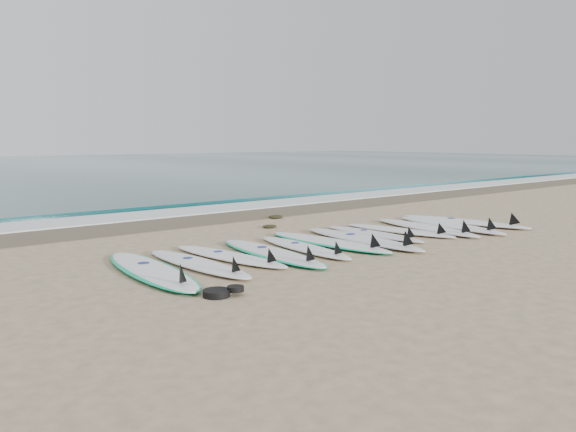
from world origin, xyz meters
TOP-DOWN VIEW (x-y plane):
  - ground at (0.00, 0.00)m, footprint 120.00×120.00m
  - wet_sand_band at (0.00, 4.10)m, footprint 120.00×1.80m
  - foam_band at (0.00, 5.50)m, footprint 120.00×1.40m
  - wave_crest at (0.00, 7.00)m, footprint 120.00×1.00m
  - surfboard_0 at (-3.65, 0.01)m, footprint 0.94×2.88m
  - surfboard_1 at (-2.94, -0.04)m, footprint 0.61×2.52m
  - surfboard_2 at (-2.29, 0.10)m, footprint 0.84×2.49m
  - surfboard_3 at (-1.64, -0.08)m, footprint 0.87×2.77m
  - surfboard_4 at (-0.96, -0.09)m, footprint 0.73×2.44m
  - surfboard_5 at (-0.31, 0.01)m, footprint 0.83×2.77m
  - surfboard_6 at (0.33, -0.21)m, footprint 0.80×2.94m
  - surfboard_7 at (0.96, 0.09)m, footprint 0.52×2.39m
  - surfboard_8 at (1.65, 0.02)m, footprint 0.82×2.47m
  - surfboard_9 at (2.32, -0.11)m, footprint 1.00×2.84m
  - surfboard_10 at (2.95, -0.24)m, footprint 1.02×2.89m
  - surfboard_11 at (3.64, -0.16)m, footprint 1.00×2.96m
  - seaweed_near at (0.06, 2.18)m, footprint 0.32×0.25m
  - seaweed_far at (1.04, 3.21)m, footprint 0.37×0.29m
  - leash_coil at (-3.53, -1.50)m, footprint 0.46×0.36m

SIDE VIEW (x-z plane):
  - ground at x=0.00m, z-range 0.00..0.00m
  - wet_sand_band at x=0.00m, z-range 0.00..0.01m
  - foam_band at x=0.00m, z-range 0.00..0.04m
  - seaweed_near at x=0.06m, z-range 0.00..0.06m
  - seaweed_far at x=1.04m, z-range 0.00..0.07m
  - leash_coil at x=-3.53m, z-range -0.01..0.10m
  - wave_crest at x=0.00m, z-range 0.00..0.10m
  - surfboard_3 at x=-1.64m, z-range -0.12..0.22m
  - surfboard_5 at x=-0.31m, z-range -0.12..0.23m
  - surfboard_7 at x=0.96m, z-range -0.10..0.21m
  - surfboard_4 at x=-0.96m, z-range -0.10..0.21m
  - surfboard_0 at x=-3.65m, z-range -0.13..0.23m
  - surfboard_8 at x=1.65m, z-range -0.10..0.21m
  - surfboard_2 at x=-2.29m, z-range -0.10..0.21m
  - surfboard_1 at x=-2.94m, z-range -0.10..0.22m
  - surfboard_9 at x=2.32m, z-range -0.12..0.24m
  - surfboard_10 at x=2.95m, z-range -0.12..0.24m
  - surfboard_11 at x=3.64m, z-range -0.12..0.25m
  - surfboard_6 at x=0.33m, z-range -0.12..0.25m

